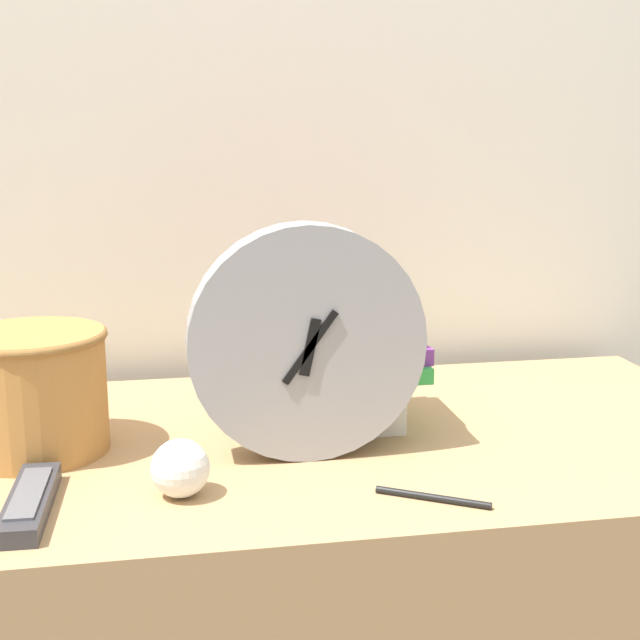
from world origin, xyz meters
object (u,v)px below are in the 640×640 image
at_px(book_stack, 331,361).
at_px(pen, 433,497).
at_px(basket, 33,388).
at_px(tv_remote, 30,502).
at_px(desk_clock, 307,343).
at_px(crumpled_paper_ball, 180,468).

distance_m(book_stack, pen, 0.29).
xyz_separation_m(basket, tv_remote, (0.01, -0.18, -0.07)).
relative_size(desk_clock, basket, 1.54).
bearing_deg(pen, basket, 151.93).
bearing_deg(book_stack, pen, -77.22).
distance_m(basket, pen, 0.51).
xyz_separation_m(tv_remote, crumpled_paper_ball, (0.16, 0.01, 0.02)).
distance_m(book_stack, crumpled_paper_ball, 0.30).
bearing_deg(crumpled_paper_ball, basket, 135.09).
relative_size(crumpled_paper_ball, pen, 0.57).
height_order(desk_clock, pen, desk_clock).
height_order(desk_clock, basket, desk_clock).
relative_size(book_stack, pen, 2.21).
xyz_separation_m(basket, crumpled_paper_ball, (0.17, -0.17, -0.05)).
xyz_separation_m(desk_clock, tv_remote, (-0.32, -0.11, -0.13)).
distance_m(desk_clock, tv_remote, 0.36).
distance_m(tv_remote, crumpled_paper_ball, 0.16).
height_order(book_stack, tv_remote, book_stack).
distance_m(desk_clock, crumpled_paper_ball, 0.22).
bearing_deg(pen, crumpled_paper_ball, 166.76).
bearing_deg(basket, tv_remote, -85.49).
bearing_deg(crumpled_paper_ball, book_stack, 44.44).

